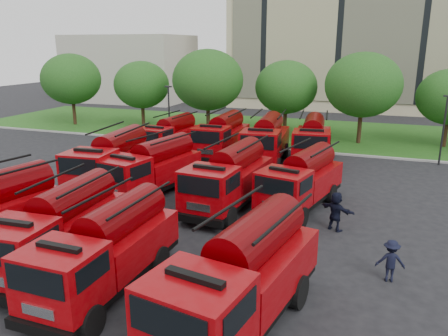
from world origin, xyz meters
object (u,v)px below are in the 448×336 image
Objects in this scene: fire_truck_5 at (152,168)px; firefighter_4 at (120,226)px; fire_truck_9 at (222,136)px; firefighter_5 at (334,230)px; fire_truck_1 at (59,228)px; fire_truck_4 at (112,161)px; fire_truck_10 at (266,140)px; fire_truck_2 at (107,249)px; fire_truck_6 at (229,178)px; fire_truck_7 at (301,180)px; fire_truck_3 at (241,277)px; firefighter_2 at (266,309)px; fire_truck_11 at (312,140)px; firefighter_3 at (388,280)px; fire_truck_8 at (170,136)px.

fire_truck_5 is 4.75× the size of firefighter_4.
fire_truck_9 is 3.84× the size of firefighter_5.
fire_truck_1 is 9.86m from fire_truck_4.
fire_truck_10 reaches higher than fire_truck_5.
fire_truck_2 is 10.43m from fire_truck_5.
fire_truck_6 is 9.66m from fire_truck_10.
fire_truck_1 is 18.40m from fire_truck_10.
fire_truck_7 is (11.50, 0.39, -0.16)m from fire_truck_4.
fire_truck_7 is at bearing -85.29° from firefighter_4.
fire_truck_3 reaches higher than firefighter_2.
firefighter_4 is at bearing 119.91° from fire_truck_2.
fire_truck_9 is 4.70× the size of firefighter_4.
fire_truck_2 is at bearing -82.46° from fire_truck_9.
fire_truck_3 reaches higher than fire_truck_11.
fire_truck_11 is at bearing -78.94° from firefighter_3.
fire_truck_7 is 9.68m from firefighter_4.
fire_truck_4 reaches higher than firefighter_2.
firefighter_3 is (16.43, -14.90, -1.53)m from fire_truck_8.
fire_truck_3 is at bearing -76.63° from fire_truck_7.
fire_truck_8 is 4.18× the size of firefighter_3.
fire_truck_4 reaches higher than fire_truck_11.
fire_truck_4 reaches higher than fire_truck_9.
fire_truck_7 reaches higher than firefighter_2.
fire_truck_3 is at bearing -39.14° from fire_truck_5.
fire_truck_1 is 1.04× the size of fire_truck_8.
fire_truck_1 reaches higher than firefighter_3.
firefighter_3 is at bearing -13.08° from fire_truck_5.
fire_truck_1 is 12.37m from firefighter_5.
fire_truck_2 is at bearing -175.40° from fire_truck_3.
firefighter_5 is at bearing -49.87° from fire_truck_9.
fire_truck_9 reaches higher than firefighter_4.
fire_truck_4 is 4.52× the size of firefighter_2.
fire_truck_11 is 16.87m from firefighter_4.
fire_truck_10 is at bearing 4.52° from fire_truck_8.
fire_truck_8 is at bearing 175.10° from fire_truck_10.
firefighter_2 is (5.66, 0.67, -1.58)m from fire_truck_2.
fire_truck_11 is at bearing 108.34° from fire_truck_7.
fire_truck_10 is 4.09× the size of firefighter_5.
fire_truck_9 is (-4.17, 10.36, -0.00)m from fire_truck_6.
fire_truck_2 is 5.99m from firefighter_4.
fire_truck_10 reaches higher than fire_truck_2.
fire_truck_3 is 4.57× the size of firefighter_2.
firefighter_3 is at bearing -25.74° from fire_truck_4.
fire_truck_2 is at bearing -62.37° from fire_truck_4.
firefighter_4 is at bearing -129.93° from fire_truck_6.
fire_truck_1 is 8.91m from fire_truck_5.
fire_truck_3 is 15.67m from fire_truck_4.
fire_truck_2 is 0.96× the size of fire_truck_7.
firefighter_2 is at bearing -42.82° from fire_truck_4.
fire_truck_3 is 1.14× the size of fire_truck_8.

